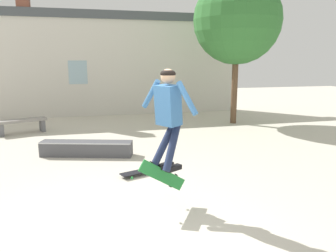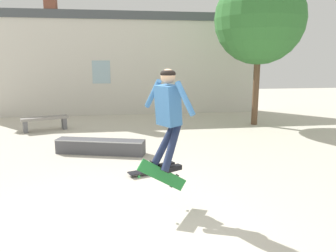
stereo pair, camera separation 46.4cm
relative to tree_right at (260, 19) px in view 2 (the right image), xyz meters
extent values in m
plane|color=beige|center=(-4.45, -6.48, -3.52)|extent=(40.00, 40.00, 0.00)
cube|color=beige|center=(-4.45, 2.98, -1.63)|extent=(11.56, 0.40, 3.76)
cube|color=#474C51|center=(-4.45, 2.98, 0.41)|extent=(12.14, 0.52, 0.33)
cube|color=#99B7C6|center=(-5.31, 2.77, -1.78)|extent=(0.70, 0.02, 0.90)
cylinder|color=brown|center=(0.00, 0.00, -2.31)|extent=(0.21, 0.21, 2.42)
sphere|color=#337033|center=(0.00, 0.00, 0.01)|extent=(2.95, 2.95, 2.95)
cube|color=gray|center=(-6.99, 0.02, -3.11)|extent=(1.46, 0.84, 0.08)
cube|color=slate|center=(-7.54, -0.18, -3.33)|extent=(0.22, 0.34, 0.37)
cube|color=slate|center=(-6.43, 0.22, -3.33)|extent=(0.22, 0.34, 0.37)
cube|color=#4C4C51|center=(-5.11, -2.90, -3.34)|extent=(2.15, 0.96, 0.35)
cube|color=#B7B7BC|center=(-5.16, -3.08, -3.18)|extent=(2.05, 0.63, 0.02)
cube|color=teal|center=(-3.94, -6.08, -1.94)|extent=(0.39, 0.42, 0.59)
sphere|color=tan|center=(-3.94, -6.08, -1.53)|extent=(0.29, 0.29, 0.21)
ellipsoid|color=black|center=(-3.94, -6.08, -1.49)|extent=(0.30, 0.30, 0.12)
cylinder|color=#1E2847|center=(-3.99, -6.01, -2.53)|extent=(0.47, 0.22, 0.70)
cube|color=black|center=(-3.96, -5.99, -2.86)|extent=(0.28, 0.21, 0.07)
cylinder|color=#1E2847|center=(-3.90, -6.16, -2.53)|extent=(0.38, 0.39, 0.70)
cube|color=black|center=(-3.88, -6.14, -2.86)|extent=(0.28, 0.21, 0.07)
cylinder|color=teal|center=(-4.12, -5.76, -1.80)|extent=(0.26, 0.37, 0.45)
cylinder|color=teal|center=(-3.76, -6.41, -1.80)|extent=(0.26, 0.37, 0.45)
cube|color=#237F38|center=(-4.02, -6.07, -2.99)|extent=(0.78, 0.28, 0.61)
cylinder|color=black|center=(-3.78, -5.94, -3.04)|extent=(0.07, 0.07, 0.04)
cylinder|color=black|center=(-3.88, -5.96, -3.21)|extent=(0.07, 0.07, 0.04)
cylinder|color=black|center=(-4.19, -6.08, -2.76)|extent=(0.07, 0.07, 0.04)
cylinder|color=black|center=(-4.30, -6.11, -2.93)|extent=(0.07, 0.07, 0.04)
cube|color=black|center=(-4.10, -4.51, -3.44)|extent=(0.84, 0.48, 0.02)
cylinder|color=green|center=(-4.30, -4.71, -3.49)|extent=(0.06, 0.03, 0.05)
cylinder|color=green|center=(-4.38, -4.49, -3.49)|extent=(0.06, 0.03, 0.05)
cylinder|color=green|center=(-3.82, -4.54, -3.49)|extent=(0.06, 0.03, 0.05)
cylinder|color=green|center=(-3.90, -4.32, -3.49)|extent=(0.06, 0.03, 0.05)
camera|label=1|loc=(-5.08, -10.55, -1.30)|focal=35.00mm
camera|label=2|loc=(-4.62, -10.64, -1.30)|focal=35.00mm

